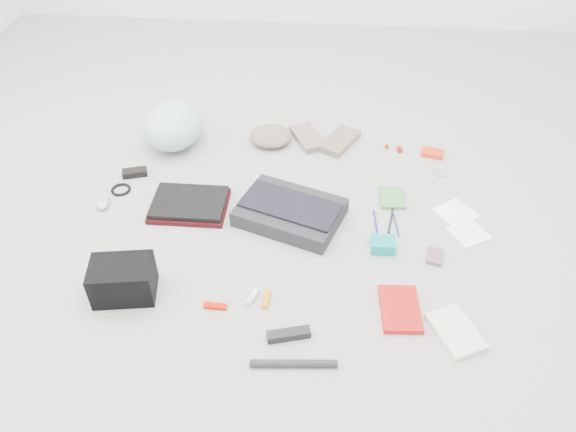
# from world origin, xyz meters

# --- Properties ---
(ground_plane) EXTENTS (4.00, 4.00, 0.00)m
(ground_plane) POSITION_xyz_m (0.00, 0.00, 0.00)
(ground_plane) COLOR gray
(messenger_bag) EXTENTS (0.47, 0.40, 0.07)m
(messenger_bag) POSITION_xyz_m (0.01, 0.04, 0.03)
(messenger_bag) COLOR #232226
(messenger_bag) RESTS_ON ground_plane
(bag_flap) EXTENTS (0.43, 0.30, 0.01)m
(bag_flap) POSITION_xyz_m (0.01, 0.04, 0.07)
(bag_flap) COLOR black
(bag_flap) RESTS_ON messenger_bag
(laptop_sleeve) EXTENTS (0.31, 0.23, 0.02)m
(laptop_sleeve) POSITION_xyz_m (-0.42, 0.07, 0.01)
(laptop_sleeve) COLOR black
(laptop_sleeve) RESTS_ON ground_plane
(laptop) EXTENTS (0.30, 0.22, 0.02)m
(laptop) POSITION_xyz_m (-0.42, 0.07, 0.03)
(laptop) COLOR black
(laptop) RESTS_ON laptop_sleeve
(bike_helmet) EXTENTS (0.27, 0.34, 0.20)m
(bike_helmet) POSITION_xyz_m (-0.58, 0.54, 0.10)
(bike_helmet) COLOR #A9D4D4
(bike_helmet) RESTS_ON ground_plane
(beanie) EXTENTS (0.21, 0.20, 0.07)m
(beanie) POSITION_xyz_m (-0.13, 0.58, 0.03)
(beanie) COLOR #776853
(beanie) RESTS_ON ground_plane
(mitten_left) EXTENTS (0.20, 0.24, 0.03)m
(mitten_left) POSITION_xyz_m (0.04, 0.61, 0.02)
(mitten_left) COLOR slate
(mitten_left) RESTS_ON ground_plane
(mitten_right) EXTENTS (0.21, 0.25, 0.03)m
(mitten_right) POSITION_xyz_m (0.20, 0.59, 0.02)
(mitten_right) COLOR #776457
(mitten_right) RESTS_ON ground_plane
(power_brick) EXTENTS (0.12, 0.08, 0.03)m
(power_brick) POSITION_xyz_m (-0.71, 0.27, 0.01)
(power_brick) COLOR black
(power_brick) RESTS_ON ground_plane
(cable_coil) EXTENTS (0.09, 0.09, 0.01)m
(cable_coil) POSITION_xyz_m (-0.74, 0.16, 0.01)
(cable_coil) COLOR black
(cable_coil) RESTS_ON ground_plane
(mouse) EXTENTS (0.08, 0.10, 0.04)m
(mouse) POSITION_xyz_m (-0.78, 0.06, 0.02)
(mouse) COLOR #A1A0AA
(mouse) RESTS_ON ground_plane
(camera_bag) EXTENTS (0.23, 0.18, 0.14)m
(camera_bag) POSITION_xyz_m (-0.54, -0.40, 0.07)
(camera_bag) COLOR black
(camera_bag) RESTS_ON ground_plane
(multitool) EXTENTS (0.08, 0.03, 0.01)m
(multitool) POSITION_xyz_m (-0.22, -0.44, 0.01)
(multitool) COLOR #BB0900
(multitool) RESTS_ON ground_plane
(toiletry_tube_white) EXTENTS (0.04, 0.08, 0.02)m
(toiletry_tube_white) POSITION_xyz_m (-0.09, -0.39, 0.01)
(toiletry_tube_white) COLOR silver
(toiletry_tube_white) RESTS_ON ground_plane
(toiletry_tube_orange) EXTENTS (0.03, 0.08, 0.02)m
(toiletry_tube_orange) POSITION_xyz_m (-0.04, -0.40, 0.01)
(toiletry_tube_orange) COLOR orange
(toiletry_tube_orange) RESTS_ON ground_plane
(u_lock) EXTENTS (0.15, 0.07, 0.03)m
(u_lock) POSITION_xyz_m (0.05, -0.54, 0.01)
(u_lock) COLOR black
(u_lock) RESTS_ON ground_plane
(bike_pump) EXTENTS (0.28, 0.05, 0.03)m
(bike_pump) POSITION_xyz_m (0.07, -0.65, 0.01)
(bike_pump) COLOR black
(bike_pump) RESTS_ON ground_plane
(book_red) EXTENTS (0.14, 0.21, 0.02)m
(book_red) POSITION_xyz_m (0.42, -0.40, 0.01)
(book_red) COLOR red
(book_red) RESTS_ON ground_plane
(book_white) EXTENTS (0.20, 0.23, 0.02)m
(book_white) POSITION_xyz_m (0.59, -0.48, 0.01)
(book_white) COLOR beige
(book_white) RESTS_ON ground_plane
(notepad) EXTENTS (0.11, 0.14, 0.02)m
(notepad) POSITION_xyz_m (0.43, 0.20, 0.01)
(notepad) COLOR #457D44
(notepad) RESTS_ON ground_plane
(pen_blue) EXTENTS (0.02, 0.15, 0.01)m
(pen_blue) POSITION_xyz_m (0.35, 0.04, 0.00)
(pen_blue) COLOR navy
(pen_blue) RESTS_ON ground_plane
(pen_black) EXTENTS (0.04, 0.16, 0.01)m
(pen_black) POSITION_xyz_m (0.41, 0.06, 0.00)
(pen_black) COLOR black
(pen_black) RESTS_ON ground_plane
(pen_navy) EXTENTS (0.02, 0.14, 0.01)m
(pen_navy) POSITION_xyz_m (0.43, 0.04, 0.00)
(pen_navy) COLOR navy
(pen_navy) RESTS_ON ground_plane
(accordion_wallet) EXTENTS (0.09, 0.08, 0.05)m
(accordion_wallet) POSITION_xyz_m (0.37, -0.10, 0.02)
(accordion_wallet) COLOR #049B9E
(accordion_wallet) RESTS_ON ground_plane
(card_deck) EXTENTS (0.07, 0.09, 0.02)m
(card_deck) POSITION_xyz_m (0.57, -0.14, 0.01)
(card_deck) COLOR #74505D
(card_deck) RESTS_ON ground_plane
(napkin_top) EXTENTS (0.19, 0.19, 0.01)m
(napkin_top) POSITION_xyz_m (0.68, 0.12, 0.00)
(napkin_top) COLOR white
(napkin_top) RESTS_ON ground_plane
(napkin_bottom) EXTENTS (0.17, 0.17, 0.01)m
(napkin_bottom) POSITION_xyz_m (0.71, 0.01, 0.00)
(napkin_bottom) COLOR white
(napkin_bottom) RESTS_ON ground_plane
(lollipop_a) EXTENTS (0.03, 0.03, 0.02)m
(lollipop_a) POSITION_xyz_m (0.42, 0.58, 0.01)
(lollipop_a) COLOR #9E230A
(lollipop_a) RESTS_ON ground_plane
(lollipop_b) EXTENTS (0.03, 0.03, 0.03)m
(lollipop_b) POSITION_xyz_m (0.48, 0.56, 0.01)
(lollipop_b) COLOR #A31715
(lollipop_b) RESTS_ON ground_plane
(lollipop_c) EXTENTS (0.03, 0.03, 0.03)m
(lollipop_c) POSITION_xyz_m (0.48, 0.55, 0.01)
(lollipop_c) COLOR #9C0E0D
(lollipop_c) RESTS_ON ground_plane
(altoids_tin) EXTENTS (0.11, 0.08, 0.02)m
(altoids_tin) POSITION_xyz_m (0.63, 0.54, 0.01)
(altoids_tin) COLOR red
(altoids_tin) RESTS_ON ground_plane
(stamp_sheet) EXTENTS (0.06, 0.07, 0.00)m
(stamp_sheet) POSITION_xyz_m (0.65, 0.40, 0.00)
(stamp_sheet) COLOR #A4829A
(stamp_sheet) RESTS_ON ground_plane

